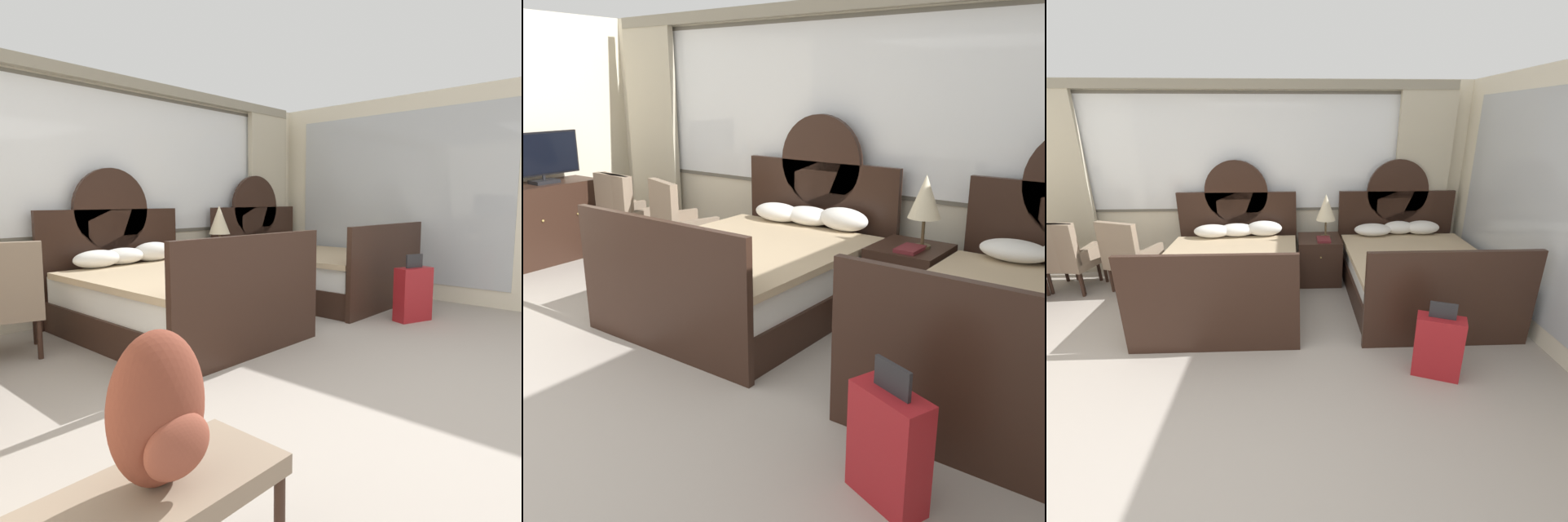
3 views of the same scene
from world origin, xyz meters
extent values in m
plane|color=#9E9389|center=(0.00, 0.00, 0.00)|extent=(24.00, 24.00, 0.00)
cube|color=beige|center=(0.00, 3.80, 1.35)|extent=(6.43, 0.07, 2.70)
cube|color=#646054|center=(0.00, 3.76, 1.73)|extent=(4.78, 0.02, 1.64)
cube|color=white|center=(0.00, 3.75, 1.73)|extent=(4.70, 0.02, 1.56)
cube|color=#C1B79E|center=(-2.58, 3.67, 1.30)|extent=(0.78, 0.08, 2.60)
cube|color=#C1B79E|center=(2.58, 3.67, 1.30)|extent=(0.78, 0.08, 2.60)
cube|color=gray|center=(0.00, 3.67, 2.62)|extent=(5.92, 0.10, 0.12)
cube|color=beige|center=(3.25, 1.58, 1.35)|extent=(0.07, 4.37, 2.70)
cube|color=#B2B7BC|center=(3.21, 1.88, 1.35)|extent=(0.01, 3.06, 2.27)
cube|color=black|center=(-0.11, 2.54, 0.15)|extent=(1.64, 2.07, 0.30)
cube|color=white|center=(-0.11, 2.54, 0.43)|extent=(1.58, 1.97, 0.26)
cube|color=tan|center=(-0.11, 2.46, 0.59)|extent=(1.68, 1.87, 0.06)
cube|color=black|center=(-0.11, 3.61, 0.61)|extent=(1.72, 0.06, 1.21)
cylinder|color=black|center=(-0.11, 3.61, 1.21)|extent=(0.90, 0.06, 0.90)
cube|color=black|center=(-0.11, 1.48, 0.52)|extent=(1.72, 0.06, 1.03)
ellipsoid|color=white|center=(-0.45, 3.35, 0.71)|extent=(0.52, 0.27, 0.18)
ellipsoid|color=white|center=(-0.11, 3.41, 0.71)|extent=(0.53, 0.30, 0.18)
ellipsoid|color=white|center=(0.28, 3.41, 0.73)|extent=(0.51, 0.25, 0.22)
cube|color=black|center=(2.24, 2.54, 0.15)|extent=(1.64, 2.07, 0.30)
cube|color=white|center=(2.24, 2.54, 0.43)|extent=(1.58, 1.97, 0.26)
cube|color=tan|center=(2.24, 2.46, 0.59)|extent=(1.68, 1.87, 0.06)
cube|color=black|center=(2.24, 3.61, 0.61)|extent=(1.72, 0.06, 1.21)
cylinder|color=black|center=(2.24, 3.61, 1.21)|extent=(0.90, 0.06, 0.90)
cube|color=black|center=(2.24, 1.48, 0.52)|extent=(1.72, 0.06, 1.03)
ellipsoid|color=white|center=(1.85, 3.36, 0.70)|extent=(0.54, 0.33, 0.17)
ellipsoid|color=white|center=(2.24, 3.42, 0.71)|extent=(0.45, 0.26, 0.19)
ellipsoid|color=white|center=(2.58, 3.40, 0.71)|extent=(0.50, 0.31, 0.19)
cube|color=black|center=(1.06, 3.19, 0.32)|extent=(0.59, 0.59, 0.64)
sphere|color=tan|center=(1.06, 2.88, 0.46)|extent=(0.02, 0.02, 0.02)
cylinder|color=brown|center=(1.15, 3.22, 0.65)|extent=(0.14, 0.14, 0.02)
cylinder|color=brown|center=(1.15, 3.22, 0.78)|extent=(0.03, 0.03, 0.23)
cone|color=beige|center=(1.15, 3.22, 1.07)|extent=(0.27, 0.27, 0.36)
cube|color=maroon|center=(1.11, 3.07, 0.66)|extent=(0.18, 0.26, 0.03)
cube|color=#84705B|center=(-1.46, 3.07, 0.38)|extent=(0.72, 0.72, 0.10)
cube|color=#84705B|center=(-1.54, 2.84, 0.71)|extent=(0.56, 0.26, 0.55)
cube|color=#84705B|center=(-1.22, 2.98, 0.51)|extent=(0.22, 0.50, 0.16)
cube|color=#84705B|center=(-1.70, 3.15, 0.51)|extent=(0.22, 0.50, 0.16)
cylinder|color=black|center=(-1.17, 3.21, 0.17)|extent=(0.04, 0.04, 0.33)
cylinder|color=black|center=(-1.61, 3.36, 0.17)|extent=(0.04, 0.04, 0.33)
cylinder|color=black|center=(-1.32, 2.77, 0.17)|extent=(0.04, 0.04, 0.33)
cylinder|color=black|center=(-1.76, 2.92, 0.17)|extent=(0.04, 0.04, 0.33)
cube|color=#84705B|center=(-2.27, 3.07, 0.38)|extent=(0.67, 0.67, 0.10)
cube|color=#84705B|center=(-2.32, 2.83, 0.71)|extent=(0.57, 0.19, 0.55)
cube|color=#84705B|center=(-2.02, 3.02, 0.51)|extent=(0.16, 0.51, 0.16)
cube|color=#84705B|center=(-2.52, 3.11, 0.51)|extent=(0.16, 0.51, 0.16)
cylinder|color=black|center=(-1.99, 3.25, 0.17)|extent=(0.04, 0.04, 0.33)
cylinder|color=black|center=(-2.45, 3.34, 0.17)|extent=(0.04, 0.04, 0.33)
cylinder|color=black|center=(-2.09, 2.79, 0.17)|extent=(0.04, 0.04, 0.33)
cylinder|color=black|center=(-2.54, 2.88, 0.17)|extent=(0.04, 0.04, 0.33)
cube|color=#84705B|center=(-2.34, 3.07, 0.38)|extent=(0.57, 0.57, 0.10)
cube|color=#84705B|center=(-2.33, 2.82, 0.71)|extent=(0.57, 0.09, 0.55)
cube|color=#84705B|center=(-2.08, 3.07, 0.51)|extent=(0.06, 0.51, 0.16)
cube|color=#84705B|center=(-2.59, 3.06, 0.51)|extent=(0.06, 0.51, 0.16)
cylinder|color=black|center=(-2.11, 3.30, 0.17)|extent=(0.04, 0.04, 0.33)
cylinder|color=black|center=(-2.57, 3.30, 0.17)|extent=(0.04, 0.04, 0.33)
cylinder|color=black|center=(-2.10, 2.83, 0.17)|extent=(0.04, 0.04, 0.33)
cube|color=maroon|center=(1.97, 1.02, 0.29)|extent=(0.45, 0.31, 0.59)
cube|color=#232326|center=(1.97, 1.02, 0.66)|extent=(0.22, 0.10, 0.15)
cylinder|color=black|center=(1.81, 1.08, 0.03)|extent=(0.05, 0.04, 0.05)
cylinder|color=black|center=(2.12, 0.96, 0.03)|extent=(0.05, 0.04, 0.05)
camera|label=1|loc=(-2.95, -1.16, 1.31)|focal=32.91mm
camera|label=2|loc=(2.97, -1.16, 1.94)|focal=39.84mm
camera|label=3|loc=(0.68, -1.70, 2.18)|focal=25.28mm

